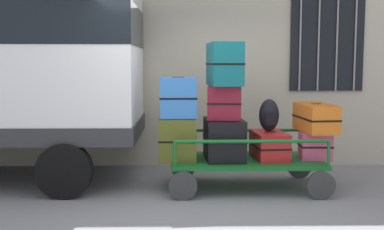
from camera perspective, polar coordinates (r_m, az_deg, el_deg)
ground_plane at (r=6.13m, az=0.42°, el=-10.02°), size 40.00×40.00×0.00m
building_wall at (r=8.14m, az=0.05°, el=11.73°), size 12.00×0.37×5.00m
luggage_cart at (r=6.66m, az=6.43°, el=-5.72°), size 2.09×1.19×0.41m
cart_railing at (r=6.60m, az=6.46°, el=-2.74°), size 1.98×1.06×0.34m
suitcase_left_bottom at (r=6.54m, az=-1.63°, el=-2.77°), size 0.51×0.66×0.57m
suitcase_left_middle at (r=6.47m, az=-1.65°, el=2.09°), size 0.50×0.55×0.54m
suitcase_midleft_bottom at (r=6.56m, az=3.79°, el=-2.85°), size 0.55×0.79×0.55m
suitcase_midleft_middle at (r=6.47m, az=3.84°, el=1.48°), size 0.49×0.55×0.45m
suitcase_midleft_top at (r=6.48m, az=3.85°, el=6.02°), size 0.47×0.77×0.58m
suitcase_center_bottom at (r=6.67m, az=9.10°, el=-3.55°), size 0.48×0.74×0.37m
suitcase_midright_bottom at (r=6.77m, az=14.32°, el=-3.50°), size 0.43×0.37×0.37m
suitcase_midright_middle at (r=6.74m, az=14.36°, el=-0.32°), size 0.47×0.84×0.38m
backpack at (r=6.63m, az=9.07°, el=-0.05°), size 0.27×0.22×0.44m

